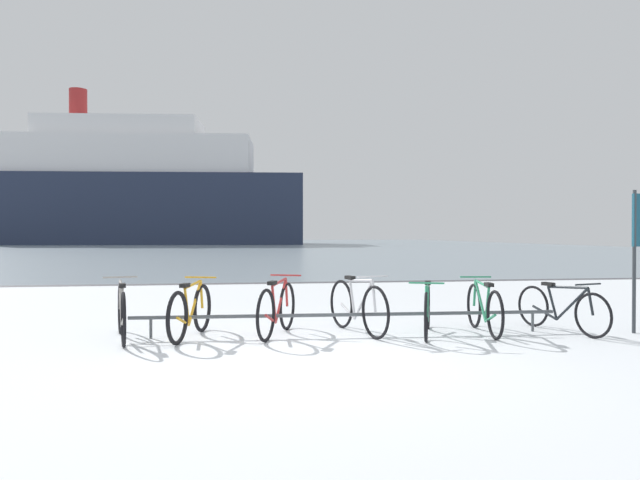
{
  "coord_description": "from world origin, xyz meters",
  "views": [
    {
      "loc": [
        -0.82,
        -6.31,
        1.41
      ],
      "look_at": [
        0.51,
        2.77,
        1.31
      ],
      "focal_mm": 32.28,
      "sensor_mm": 36.0,
      "label": 1
    }
  ],
  "objects_px": {
    "bicycle_3": "(358,306)",
    "ferry_ship": "(128,192)",
    "bicycle_5": "(484,308)",
    "bicycle_4": "(427,309)",
    "bicycle_2": "(277,309)",
    "bicycle_6": "(561,309)",
    "bicycle_0": "(122,312)",
    "bicycle_1": "(191,311)"
  },
  "relations": [
    {
      "from": "bicycle_1",
      "to": "ferry_ship",
      "type": "xyz_separation_m",
      "value": [
        -13.48,
        70.86,
        6.46
      ]
    },
    {
      "from": "bicycle_1",
      "to": "bicycle_4",
      "type": "distance_m",
      "value": 3.25
    },
    {
      "from": "bicycle_6",
      "to": "ferry_ship",
      "type": "relative_size",
      "value": 0.04
    },
    {
      "from": "bicycle_0",
      "to": "bicycle_3",
      "type": "xyz_separation_m",
      "value": [
        3.2,
        0.04,
        0.01
      ]
    },
    {
      "from": "bicycle_2",
      "to": "bicycle_6",
      "type": "distance_m",
      "value": 4.05
    },
    {
      "from": "bicycle_2",
      "to": "bicycle_4",
      "type": "relative_size",
      "value": 0.94
    },
    {
      "from": "bicycle_4",
      "to": "bicycle_6",
      "type": "bearing_deg",
      "value": -1.95
    },
    {
      "from": "bicycle_0",
      "to": "bicycle_1",
      "type": "relative_size",
      "value": 1.05
    },
    {
      "from": "bicycle_2",
      "to": "bicycle_6",
      "type": "height_order",
      "value": "bicycle_2"
    },
    {
      "from": "bicycle_3",
      "to": "bicycle_4",
      "type": "relative_size",
      "value": 1.02
    },
    {
      "from": "bicycle_4",
      "to": "bicycle_5",
      "type": "relative_size",
      "value": 1.01
    },
    {
      "from": "bicycle_2",
      "to": "bicycle_5",
      "type": "height_order",
      "value": "bicycle_2"
    },
    {
      "from": "bicycle_1",
      "to": "ferry_ship",
      "type": "bearing_deg",
      "value": 100.77
    },
    {
      "from": "bicycle_1",
      "to": "bicycle_3",
      "type": "relative_size",
      "value": 0.96
    },
    {
      "from": "bicycle_0",
      "to": "bicycle_2",
      "type": "xyz_separation_m",
      "value": [
        2.06,
        0.03,
        -0.0
      ]
    },
    {
      "from": "bicycle_6",
      "to": "ferry_ship",
      "type": "xyz_separation_m",
      "value": [
        -18.69,
        71.16,
        6.49
      ]
    },
    {
      "from": "bicycle_4",
      "to": "bicycle_5",
      "type": "height_order",
      "value": "bicycle_5"
    },
    {
      "from": "bicycle_3",
      "to": "bicycle_6",
      "type": "bearing_deg",
      "value": -6.33
    },
    {
      "from": "bicycle_0",
      "to": "bicycle_4",
      "type": "distance_m",
      "value": 4.14
    },
    {
      "from": "bicycle_0",
      "to": "bicycle_2",
      "type": "height_order",
      "value": "bicycle_2"
    },
    {
      "from": "bicycle_2",
      "to": "bicycle_3",
      "type": "bearing_deg",
      "value": 0.56
    },
    {
      "from": "bicycle_3",
      "to": "ferry_ship",
      "type": "bearing_deg",
      "value": 102.56
    },
    {
      "from": "bicycle_2",
      "to": "bicycle_4",
      "type": "xyz_separation_m",
      "value": [
        2.07,
        -0.24,
        -0.02
      ]
    },
    {
      "from": "bicycle_1",
      "to": "bicycle_5",
      "type": "bearing_deg",
      "value": -3.32
    },
    {
      "from": "bicycle_1",
      "to": "bicycle_5",
      "type": "xyz_separation_m",
      "value": [
        4.07,
        -0.24,
        -0.01
      ]
    },
    {
      "from": "bicycle_3",
      "to": "bicycle_1",
      "type": "bearing_deg",
      "value": -179.38
    },
    {
      "from": "bicycle_3",
      "to": "ferry_ship",
      "type": "relative_size",
      "value": 0.04
    },
    {
      "from": "bicycle_2",
      "to": "ferry_ship",
      "type": "height_order",
      "value": "ferry_ship"
    },
    {
      "from": "bicycle_0",
      "to": "bicycle_3",
      "type": "distance_m",
      "value": 3.2
    },
    {
      "from": "bicycle_5",
      "to": "ferry_ship",
      "type": "bearing_deg",
      "value": 103.86
    },
    {
      "from": "bicycle_0",
      "to": "ferry_ship",
      "type": "distance_m",
      "value": 72.27
    },
    {
      "from": "bicycle_1",
      "to": "bicycle_6",
      "type": "distance_m",
      "value": 5.22
    },
    {
      "from": "bicycle_4",
      "to": "bicycle_1",
      "type": "bearing_deg",
      "value": 175.93
    },
    {
      "from": "bicycle_1",
      "to": "bicycle_3",
      "type": "bearing_deg",
      "value": 0.62
    },
    {
      "from": "bicycle_2",
      "to": "bicycle_5",
      "type": "bearing_deg",
      "value": -4.92
    },
    {
      "from": "bicycle_2",
      "to": "bicycle_1",
      "type": "bearing_deg",
      "value": -179.32
    },
    {
      "from": "bicycle_2",
      "to": "bicycle_3",
      "type": "height_order",
      "value": "bicycle_3"
    },
    {
      "from": "bicycle_3",
      "to": "ferry_ship",
      "type": "xyz_separation_m",
      "value": [
        -15.78,
        70.83,
        6.44
      ]
    },
    {
      "from": "bicycle_5",
      "to": "bicycle_4",
      "type": "bearing_deg",
      "value": 179.65
    },
    {
      "from": "bicycle_0",
      "to": "bicycle_5",
      "type": "bearing_deg",
      "value": -2.56
    },
    {
      "from": "bicycle_0",
      "to": "ferry_ship",
      "type": "height_order",
      "value": "ferry_ship"
    },
    {
      "from": "bicycle_1",
      "to": "bicycle_6",
      "type": "height_order",
      "value": "bicycle_1"
    }
  ]
}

